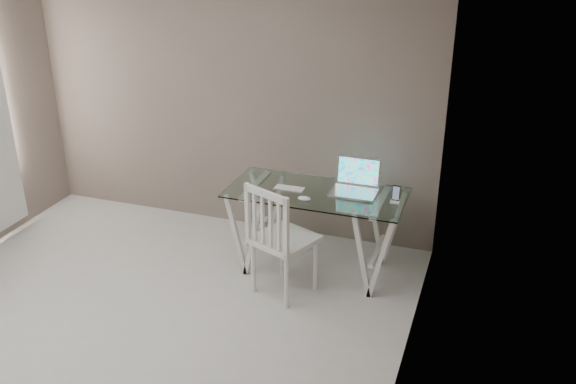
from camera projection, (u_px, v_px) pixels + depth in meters
The scene contains 7 objects.
room at pixel (73, 124), 3.97m from camera, with size 4.50×4.52×2.71m.
desk at pixel (316, 230), 5.55m from camera, with size 1.50×0.70×0.75m.
chair at pixel (278, 236), 5.11m from camera, with size 0.59×0.59×0.99m.
laptop at pixel (356, 184), 5.40m from camera, with size 0.38×0.31×0.27m.
keyboard at pixel (289, 188), 5.46m from camera, with size 0.27×0.12×0.01m, color silver.
mouse at pixel (304, 198), 5.24m from camera, with size 0.11×0.06×0.03m, color white.
phone_dock at pixel (396, 198), 5.20m from camera, with size 0.08×0.08×0.14m.
Camera 1 is at (2.43, -3.14, 2.95)m, focal length 40.00 mm.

